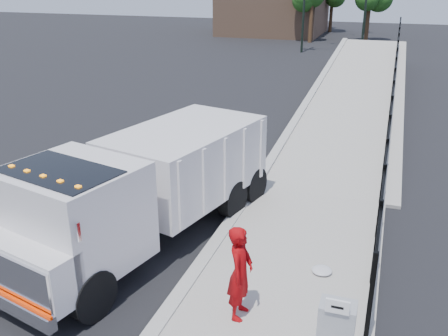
% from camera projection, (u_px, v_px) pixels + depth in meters
% --- Properties ---
extents(ground, '(120.00, 120.00, 0.00)m').
position_uv_depth(ground, '(208.00, 258.00, 11.24)').
color(ground, black).
rests_on(ground, ground).
extents(sidewalk, '(3.55, 12.00, 0.12)m').
position_uv_depth(sidewalk, '(270.00, 330.00, 8.88)').
color(sidewalk, '#9E998E').
rests_on(sidewalk, ground).
extents(curb, '(0.30, 12.00, 0.16)m').
position_uv_depth(curb, '(171.00, 307.00, 9.44)').
color(curb, '#ADAAA3').
rests_on(curb, ground).
extents(ramp, '(3.95, 24.06, 3.19)m').
position_uv_depth(ramp, '(361.00, 102.00, 24.71)').
color(ramp, '#9E998E').
rests_on(ramp, ground).
extents(iron_fence, '(0.10, 28.00, 1.80)m').
position_uv_depth(iron_fence, '(391.00, 106.00, 20.43)').
color(iron_fence, black).
rests_on(iron_fence, ground).
extents(truck, '(4.16, 7.97, 2.61)m').
position_uv_depth(truck, '(141.00, 186.00, 11.34)').
color(truck, black).
rests_on(truck, ground).
extents(worker, '(0.43, 0.66, 1.80)m').
position_uv_depth(worker, '(240.00, 273.00, 8.86)').
color(worker, '#970509').
rests_on(worker, sidewalk).
extents(arrow_sign, '(0.35, 0.04, 0.22)m').
position_uv_depth(arrow_sign, '(337.00, 307.00, 7.22)').
color(arrow_sign, white).
rests_on(arrow_sign, utility_cabinet).
extents(debris, '(0.43, 0.43, 0.11)m').
position_uv_depth(debris, '(322.00, 270.00, 10.45)').
color(debris, silver).
rests_on(debris, sidewalk).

